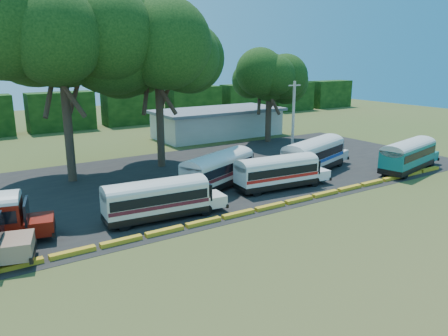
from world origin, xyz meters
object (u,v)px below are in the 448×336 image
bus_white_red (278,170)px  tree_west (59,32)px  bus_cream_west (158,197)px  bus_teal (409,154)px

bus_white_red → tree_west: tree_west is taller
bus_cream_west → tree_west: 18.34m
bus_white_red → tree_west: size_ratio=0.51×
tree_west → bus_teal: bearing=-27.0°
bus_teal → tree_west: size_ratio=0.55×
bus_cream_west → bus_white_red: (12.06, 1.11, 0.01)m
bus_cream_west → bus_white_red: 12.11m
bus_cream_west → bus_teal: bus_teal is taller
bus_cream_west → tree_west: bearing=105.8°
bus_cream_west → bus_teal: bearing=2.2°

